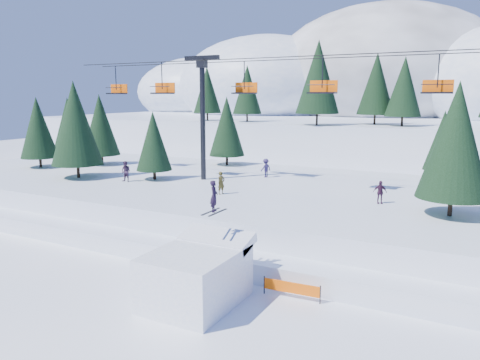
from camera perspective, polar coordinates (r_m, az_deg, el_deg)
The scene contains 10 objects.
ground at distance 21.79m, azimuth -9.76°, elevation -15.97°, with size 160.00×160.00×0.00m, color white.
mid_shelf at distance 36.47m, azimuth 7.64°, elevation -3.01°, with size 70.00×22.00×2.50m, color white.
berm at distance 27.83m, azimuth 0.37°, elevation -8.65°, with size 70.00×6.00×1.10m, color white.
mountain_ridge at distance 90.38m, azimuth 17.07°, elevation 9.89°, with size 119.00×60.99×26.46m.
jump_kicker at distance 22.27m, azimuth -5.30°, elevation -11.42°, with size 3.72×5.08×5.59m.
chairlift at distance 35.25m, azimuth 9.37°, elevation 9.73°, with size 46.00×3.21×10.28m.
conifer_stand at distance 34.99m, azimuth 13.20°, elevation 5.55°, with size 62.63×17.48×9.03m.
distant_skiers at distance 37.46m, azimuth -1.22°, elevation 0.67°, with size 21.21×8.97×1.72m.
banner_near at distance 22.99m, azimuth 6.30°, elevation -12.94°, with size 2.86×0.21×0.90m.
banner_far at distance 24.06m, azimuth 23.41°, elevation -12.68°, with size 2.85×0.24×0.90m.
Camera 1 is at (12.11, -15.37, 9.59)m, focal length 35.00 mm.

